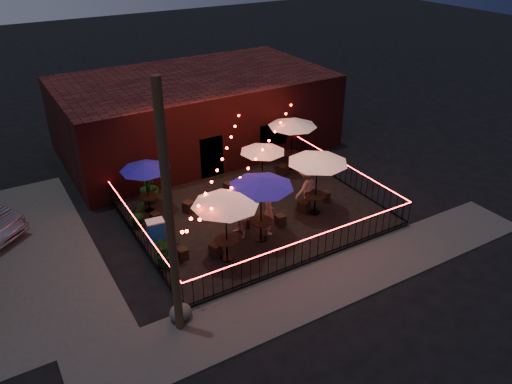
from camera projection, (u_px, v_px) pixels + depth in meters
ground at (280, 238)px, 19.96m from camera, size 110.00×110.00×0.00m
patio at (254, 214)px, 21.43m from camera, size 10.00×8.00×0.15m
sidewalk at (330, 282)px, 17.50m from camera, size 18.00×2.50×0.05m
brick_building at (195, 113)px, 26.97m from camera, size 14.00×8.00×4.00m
utility_pole at (170, 219)px, 13.66m from camera, size 0.26×0.26×8.00m
fence_front at (310, 249)px, 18.13m from camera, size 10.00×0.04×1.04m
fence_left at (141, 236)px, 18.91m from camera, size 0.04×8.00×1.04m
fence_right at (346, 175)px, 23.38m from camera, size 0.04×8.00×1.04m
festoon_lights at (236, 171)px, 19.58m from camera, size 10.02×8.72×1.32m
cafe_table_0 at (225, 201)px, 17.33m from camera, size 3.13×3.13×2.69m
cafe_table_1 at (145, 167)px, 20.54m from camera, size 2.69×2.69×2.30m
cafe_table_2 at (261, 183)px, 18.42m from camera, size 2.59×2.59×2.75m
cafe_table_3 at (263, 149)px, 22.16m from camera, size 2.44×2.44×2.28m
cafe_table_4 at (318, 159)px, 20.19m from camera, size 3.00×3.00×2.78m
cafe_table_5 at (293, 123)px, 24.04m from camera, size 2.57×2.57×2.65m
bistro_chair_0 at (183, 254)px, 18.44m from camera, size 0.35×0.35×0.41m
bistro_chair_1 at (216, 250)px, 18.62m from camera, size 0.51×0.51×0.46m
bistro_chair_2 at (155, 218)px, 20.64m from camera, size 0.44×0.44×0.43m
bistro_chair_3 at (189, 207)px, 21.34m from camera, size 0.54×0.54×0.48m
bistro_chair_4 at (245, 222)px, 20.32m from camera, size 0.42×0.42×0.41m
bistro_chair_5 at (280, 220)px, 20.45m from camera, size 0.39×0.39×0.44m
bistro_chair_6 at (229, 187)px, 22.91m from camera, size 0.46×0.46×0.47m
bistro_chair_7 at (255, 186)px, 23.04m from camera, size 0.46×0.46×0.48m
bistro_chair_8 at (304, 207)px, 21.34m from camera, size 0.58×0.58×0.52m
bistro_chair_9 at (326, 196)px, 22.26m from camera, size 0.40×0.40×0.40m
bistro_chair_10 at (283, 170)px, 24.44m from camera, size 0.57×0.57×0.51m
bistro_chair_11 at (312, 168)px, 24.68m from camera, size 0.46×0.46×0.44m
patron_a at (268, 212)px, 19.64m from camera, size 0.58×0.75×1.84m
patron_b at (240, 217)px, 19.39m from camera, size 0.75×0.93×1.80m
patron_c at (307, 187)px, 21.35m from camera, size 1.38×0.98×1.94m
potted_shrub_a at (165, 250)px, 17.95m from camera, size 1.20×1.08×1.20m
potted_shrub_b at (138, 214)px, 20.14m from camera, size 0.69×0.57×1.20m
potted_shrub_c at (149, 186)px, 21.87m from camera, size 0.90×0.90×1.53m
cooler at (156, 230)px, 19.36m from camera, size 0.73×0.57×0.89m
boulder at (180, 312)px, 15.75m from camera, size 1.01×0.95×0.63m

